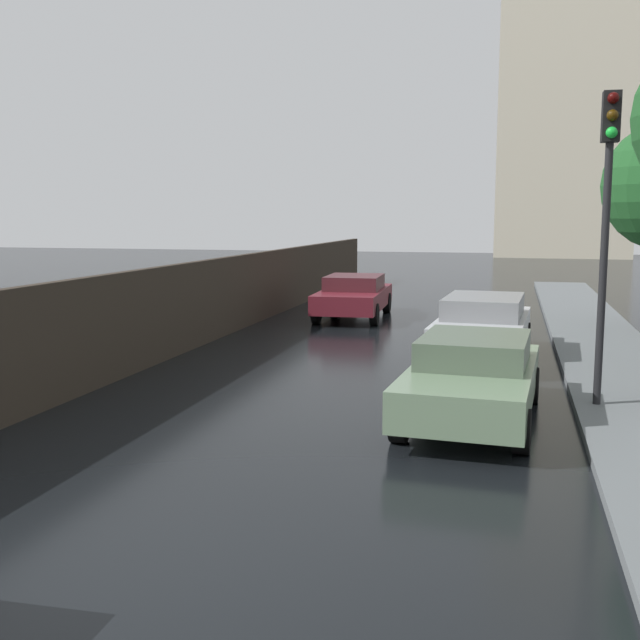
{
  "coord_description": "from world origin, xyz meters",
  "views": [
    {
      "loc": [
        2.95,
        -5.54,
        3.1
      ],
      "look_at": [
        0.18,
        5.42,
        1.54
      ],
      "focal_mm": 42.43,
      "sensor_mm": 36.0,
      "label": 1
    }
  ],
  "objects_px": {
    "car_silver_behind_camera": "(483,325)",
    "car_maroon_far_ahead": "(354,295)",
    "car_green_mid_road": "(473,377)",
    "traffic_light": "(607,193)"
  },
  "relations": [
    {
      "from": "car_silver_behind_camera",
      "to": "car_maroon_far_ahead",
      "type": "bearing_deg",
      "value": 128.05
    },
    {
      "from": "car_green_mid_road",
      "to": "car_maroon_far_ahead",
      "type": "distance_m",
      "value": 11.84
    },
    {
      "from": "car_green_mid_road",
      "to": "car_silver_behind_camera",
      "type": "distance_m",
      "value": 5.14
    },
    {
      "from": "car_maroon_far_ahead",
      "to": "car_silver_behind_camera",
      "type": "relative_size",
      "value": 1.02
    },
    {
      "from": "car_silver_behind_camera",
      "to": "traffic_light",
      "type": "relative_size",
      "value": 0.94
    },
    {
      "from": "car_maroon_far_ahead",
      "to": "traffic_light",
      "type": "xyz_separation_m",
      "value": [
        6.03,
        -10.17,
        2.76
      ]
    },
    {
      "from": "traffic_light",
      "to": "car_green_mid_road",
      "type": "bearing_deg",
      "value": -153.9
    },
    {
      "from": "car_green_mid_road",
      "to": "car_maroon_far_ahead",
      "type": "xyz_separation_m",
      "value": [
        -4.14,
        11.1,
        0.01
      ]
    },
    {
      "from": "traffic_light",
      "to": "car_maroon_far_ahead",
      "type": "bearing_deg",
      "value": 120.67
    },
    {
      "from": "car_maroon_far_ahead",
      "to": "traffic_light",
      "type": "height_order",
      "value": "traffic_light"
    }
  ]
}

